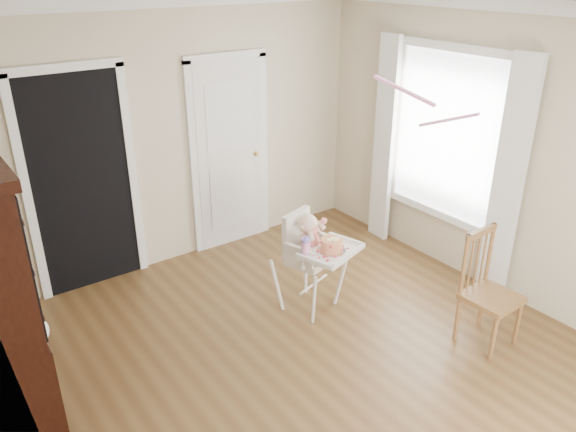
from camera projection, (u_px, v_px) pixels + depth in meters
floor at (321, 381)px, 4.36m from camera, size 5.00×5.00×0.00m
ceiling at (332, 13)px, 3.23m from camera, size 5.00×5.00×0.00m
wall_back at (167, 138)px, 5.63m from camera, size 4.50×0.00×4.50m
wall_right at (520, 161)px, 5.00m from camera, size 0.00×5.00×5.00m
crown_molding at (332, 24)px, 3.26m from camera, size 4.50×5.00×0.12m
doorway at (81, 180)px, 5.24m from camera, size 1.06×0.05×2.22m
closet_door at (230, 156)px, 6.13m from camera, size 0.96×0.09×2.13m
window_right at (443, 147)px, 5.57m from camera, size 0.13×1.84×2.30m
high_chair at (310, 251)px, 5.05m from camera, size 0.71×0.80×0.96m
baby at (309, 237)px, 5.00m from camera, size 0.31×0.23×0.42m
cake at (332, 245)px, 4.87m from camera, size 0.25×0.25×0.12m
sippy_cup at (306, 246)px, 4.80m from camera, size 0.08×0.08×0.19m
dining_chair at (489, 293)px, 4.64m from camera, size 0.42×0.42×1.00m
streamer at (404, 90)px, 3.80m from camera, size 0.13×0.48×0.15m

